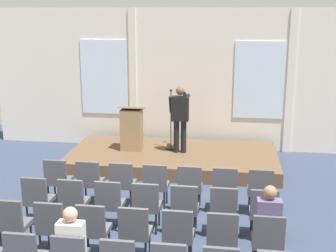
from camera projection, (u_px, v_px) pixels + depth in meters
ground_plane at (146, 233)px, 7.93m from camera, size 13.88×13.88×0.00m
rear_partition at (181, 80)px, 12.45m from camera, size 10.68×0.14×3.86m
stage_platform at (173, 158)px, 11.41m from camera, size 5.19×2.50×0.33m
speaker at (180, 115)px, 11.14m from camera, size 0.50×0.69×1.66m
mic_stand at (171, 136)px, 11.56m from camera, size 0.28×0.28×1.56m
lectern at (132, 129)px, 11.44m from camera, size 0.60×0.48×1.16m
chair_r0_c0 at (58, 178)px, 9.08m from camera, size 0.46×0.44×0.94m
chair_r0_c1 at (90, 179)px, 8.99m from camera, size 0.46×0.44×0.94m
chair_r0_c2 at (122, 181)px, 8.91m from camera, size 0.46×0.44×0.94m
chair_r0_c3 at (156, 183)px, 8.82m from camera, size 0.46×0.44×0.94m
chair_r0_c4 at (190, 185)px, 8.73m from camera, size 0.46×0.44×0.94m
chair_r0_c5 at (225, 186)px, 8.64m from camera, size 0.46×0.44×0.94m
chair_r0_c6 at (260, 188)px, 8.55m from camera, size 0.46×0.44×0.94m
chair_r1_c0 at (38, 197)px, 8.15m from camera, size 0.46×0.44×0.94m
chair_r1_c1 at (73, 199)px, 8.06m from camera, size 0.46×0.44×0.94m
chair_r1_c2 at (109, 201)px, 7.97m from camera, size 0.46×0.44×0.94m
chair_r1_c3 at (147, 203)px, 7.88m from camera, size 0.46×0.44×0.94m
chair_r1_c4 at (185, 206)px, 7.79m from camera, size 0.46×0.44×0.94m
chair_r1_c5 at (224, 208)px, 7.70m from camera, size 0.46×0.44×0.94m
chair_r1_c6 at (263, 210)px, 7.61m from camera, size 0.46×0.44×0.94m
chair_r2_c0 at (12, 221)px, 7.21m from camera, size 0.46×0.44×0.94m
chair_r2_c1 at (52, 224)px, 7.12m from camera, size 0.46×0.44×0.94m
chair_r2_c2 at (93, 227)px, 7.03m from camera, size 0.46×0.44×0.94m
chair_r2_c3 at (135, 230)px, 6.94m from camera, size 0.46×0.44×0.94m
chair_r2_c4 at (178, 232)px, 6.86m from camera, size 0.46×0.44×0.94m
chair_r2_c5 at (222, 235)px, 6.77m from camera, size 0.46×0.44×0.94m
chair_r2_c6 at (268, 238)px, 6.68m from camera, size 0.46×0.44×0.94m
audience_r2_c6 at (268, 223)px, 6.70m from camera, size 0.36×0.39×1.35m
audience_r3_c2 at (73, 245)px, 6.13m from camera, size 0.36×0.39×1.29m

